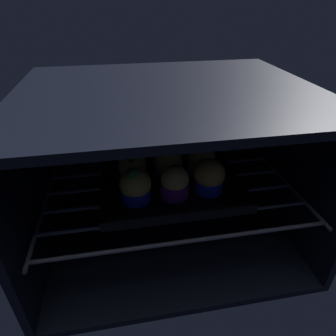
{
  "coord_description": "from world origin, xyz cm",
  "views": [
    {
      "loc": [
        -9.92,
        -32.63,
        51.68
      ],
      "look_at": [
        0.0,
        22.63,
        17.03
      ],
      "focal_mm": 30.88,
      "sensor_mm": 36.0,
      "label": 1
    }
  ],
  "objects_px": {
    "muffin_row1_col0": "(133,167)",
    "muffin_row1_col2": "(201,159)",
    "muffin_row0_col2": "(209,177)",
    "muffin_row2_col2": "(193,146)",
    "baking_tray": "(168,177)",
    "muffin_row2_col1": "(162,147)",
    "muffin_row1_col1": "(167,164)",
    "muffin_row2_col0": "(132,150)",
    "muffin_row0_col1": "(176,182)",
    "muffin_row0_col0": "(135,186)"
  },
  "relations": [
    {
      "from": "muffin_row0_col2",
      "to": "muffin_row1_col2",
      "type": "xyz_separation_m",
      "value": [
        0.0,
        0.08,
        -0.0
      ]
    },
    {
      "from": "muffin_row1_col2",
      "to": "muffin_row2_col1",
      "type": "height_order",
      "value": "muffin_row1_col2"
    },
    {
      "from": "muffin_row2_col0",
      "to": "muffin_row0_col0",
      "type": "bearing_deg",
      "value": -91.56
    },
    {
      "from": "muffin_row0_col1",
      "to": "muffin_row1_col1",
      "type": "height_order",
      "value": "same"
    },
    {
      "from": "muffin_row0_col1",
      "to": "muffin_row2_col1",
      "type": "relative_size",
      "value": 0.95
    },
    {
      "from": "baking_tray",
      "to": "muffin_row0_col2",
      "type": "height_order",
      "value": "muffin_row0_col2"
    },
    {
      "from": "muffin_row1_col0",
      "to": "baking_tray",
      "type": "bearing_deg",
      "value": 1.2
    },
    {
      "from": "muffin_row2_col0",
      "to": "muffin_row2_col2",
      "type": "relative_size",
      "value": 0.97
    },
    {
      "from": "muffin_row2_col2",
      "to": "muffin_row2_col1",
      "type": "bearing_deg",
      "value": 177.53
    },
    {
      "from": "baking_tray",
      "to": "muffin_row1_col2",
      "type": "bearing_deg",
      "value": 0.58
    },
    {
      "from": "muffin_row1_col2",
      "to": "muffin_row2_col1",
      "type": "bearing_deg",
      "value": 135.22
    },
    {
      "from": "muffin_row1_col2",
      "to": "baking_tray",
      "type": "bearing_deg",
      "value": -179.42
    },
    {
      "from": "baking_tray",
      "to": "muffin_row1_col1",
      "type": "bearing_deg",
      "value": -154.26
    },
    {
      "from": "baking_tray",
      "to": "muffin_row0_col2",
      "type": "bearing_deg",
      "value": -45.45
    },
    {
      "from": "baking_tray",
      "to": "muffin_row0_col0",
      "type": "relative_size",
      "value": 3.95
    },
    {
      "from": "muffin_row1_col1",
      "to": "muffin_row2_col0",
      "type": "bearing_deg",
      "value": 131.52
    },
    {
      "from": "muffin_row0_col1",
      "to": "muffin_row1_col0",
      "type": "height_order",
      "value": "muffin_row0_col1"
    },
    {
      "from": "muffin_row1_col0",
      "to": "muffin_row1_col1",
      "type": "xyz_separation_m",
      "value": [
        0.08,
        -0.0,
        0.0
      ]
    },
    {
      "from": "muffin_row1_col1",
      "to": "muffin_row1_col2",
      "type": "distance_m",
      "value": 0.08
    },
    {
      "from": "muffin_row1_col1",
      "to": "muffin_row1_col0",
      "type": "bearing_deg",
      "value": 179.97
    },
    {
      "from": "muffin_row2_col0",
      "to": "muffin_row2_col1",
      "type": "height_order",
      "value": "muffin_row2_col1"
    },
    {
      "from": "muffin_row0_col1",
      "to": "muffin_row2_col0",
      "type": "bearing_deg",
      "value": 116.38
    },
    {
      "from": "muffin_row0_col2",
      "to": "muffin_row1_col1",
      "type": "xyz_separation_m",
      "value": [
        -0.08,
        0.07,
        -0.0
      ]
    },
    {
      "from": "muffin_row1_col2",
      "to": "muffin_row0_col0",
      "type": "bearing_deg",
      "value": -153.13
    },
    {
      "from": "muffin_row0_col0",
      "to": "muffin_row0_col1",
      "type": "bearing_deg",
      "value": 0.33
    },
    {
      "from": "muffin_row0_col0",
      "to": "muffin_row1_col0",
      "type": "distance_m",
      "value": 0.08
    },
    {
      "from": "muffin_row1_col0",
      "to": "muffin_row1_col2",
      "type": "distance_m",
      "value": 0.16
    },
    {
      "from": "muffin_row2_col0",
      "to": "muffin_row2_col2",
      "type": "distance_m",
      "value": 0.15
    },
    {
      "from": "muffin_row0_col2",
      "to": "muffin_row1_col1",
      "type": "bearing_deg",
      "value": 136.58
    },
    {
      "from": "baking_tray",
      "to": "muffin_row1_col0",
      "type": "relative_size",
      "value": 4.5
    },
    {
      "from": "muffin_row0_col2",
      "to": "muffin_row2_col2",
      "type": "xyz_separation_m",
      "value": [
        0.0,
        0.15,
        -0.0
      ]
    },
    {
      "from": "muffin_row1_col1",
      "to": "muffin_row2_col2",
      "type": "relative_size",
      "value": 1.02
    },
    {
      "from": "muffin_row2_col1",
      "to": "muffin_row2_col2",
      "type": "distance_m",
      "value": 0.08
    },
    {
      "from": "muffin_row1_col2",
      "to": "muffin_row0_col2",
      "type": "bearing_deg",
      "value": -92.69
    },
    {
      "from": "muffin_row0_col2",
      "to": "muffin_row2_col2",
      "type": "bearing_deg",
      "value": 88.63
    },
    {
      "from": "muffin_row0_col2",
      "to": "muffin_row2_col2",
      "type": "relative_size",
      "value": 1.08
    },
    {
      "from": "muffin_row0_col2",
      "to": "muffin_row2_col2",
      "type": "height_order",
      "value": "muffin_row0_col2"
    },
    {
      "from": "muffin_row0_col1",
      "to": "muffin_row2_col2",
      "type": "height_order",
      "value": "same"
    },
    {
      "from": "muffin_row0_col1",
      "to": "muffin_row1_col1",
      "type": "xyz_separation_m",
      "value": [
        -0.01,
        0.08,
        -0.0
      ]
    },
    {
      "from": "muffin_row0_col0",
      "to": "muffin_row1_col0",
      "type": "relative_size",
      "value": 1.14
    },
    {
      "from": "muffin_row0_col2",
      "to": "muffin_row2_col0",
      "type": "relative_size",
      "value": 1.11
    },
    {
      "from": "muffin_row1_col0",
      "to": "muffin_row2_col2",
      "type": "xyz_separation_m",
      "value": [
        0.16,
        0.08,
        -0.0
      ]
    },
    {
      "from": "muffin_row0_col0",
      "to": "muffin_row2_col2",
      "type": "relative_size",
      "value": 1.12
    },
    {
      "from": "muffin_row2_col1",
      "to": "muffin_row0_col0",
      "type": "bearing_deg",
      "value": -116.22
    },
    {
      "from": "muffin_row1_col0",
      "to": "muffin_row1_col2",
      "type": "bearing_deg",
      "value": 0.89
    },
    {
      "from": "muffin_row0_col2",
      "to": "muffin_row2_col1",
      "type": "bearing_deg",
      "value": 116.14
    },
    {
      "from": "muffin_row1_col0",
      "to": "muffin_row2_col1",
      "type": "height_order",
      "value": "muffin_row2_col1"
    },
    {
      "from": "muffin_row0_col1",
      "to": "muffin_row1_col2",
      "type": "distance_m",
      "value": 0.11
    },
    {
      "from": "muffin_row0_col1",
      "to": "muffin_row0_col2",
      "type": "distance_m",
      "value": 0.07
    },
    {
      "from": "muffin_row1_col1",
      "to": "muffin_row2_col1",
      "type": "xyz_separation_m",
      "value": [
        0.0,
        0.08,
        -0.0
      ]
    }
  ]
}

